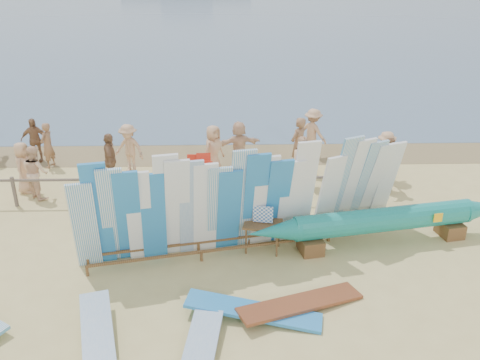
{
  "coord_description": "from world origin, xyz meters",
  "views": [
    {
      "loc": [
        2.05,
        -10.12,
        6.5
      ],
      "look_at": [
        2.35,
        2.22,
        1.09
      ],
      "focal_mm": 38.0,
      "sensor_mm": 36.0,
      "label": 1
    }
  ],
  "objects_px": {
    "vendor_table": "(263,236)",
    "beachgoer_extra_0": "(385,156)",
    "flat_board_a": "(100,353)",
    "beachgoer_0": "(24,167)",
    "beachgoer_5": "(239,145)",
    "flat_board_d": "(253,317)",
    "beachgoer_8": "(303,162)",
    "beach_chair_left": "(202,182)",
    "stroller": "(204,176)",
    "main_surfboard_rack": "(199,210)",
    "beachgoer_7": "(298,145)",
    "beach_chair_right": "(197,178)",
    "beachgoer_extra_1": "(34,140)",
    "beachgoer_3": "(129,148)",
    "beachgoer_6": "(213,150)",
    "beachgoer_9": "(313,133)",
    "side_surfboard_rack": "(358,186)",
    "outrigger_canoe": "(384,221)",
    "beachgoer_1": "(47,145)",
    "beachgoer_4": "(110,161)",
    "beachgoer_10": "(387,165)",
    "beachgoer_2": "(36,172)",
    "flat_board_c": "(301,308)"
  },
  "relations": [
    {
      "from": "main_surfboard_rack",
      "to": "beachgoer_1",
      "type": "height_order",
      "value": "main_surfboard_rack"
    },
    {
      "from": "beachgoer_6",
      "to": "beachgoer_9",
      "type": "distance_m",
      "value": 3.84
    },
    {
      "from": "flat_board_c",
      "to": "beachgoer_0",
      "type": "bearing_deg",
      "value": 28.55
    },
    {
      "from": "flat_board_c",
      "to": "beachgoer_10",
      "type": "height_order",
      "value": "beachgoer_10"
    },
    {
      "from": "beachgoer_10",
      "to": "beachgoer_5",
      "type": "bearing_deg",
      "value": 90.88
    },
    {
      "from": "main_surfboard_rack",
      "to": "beach_chair_right",
      "type": "bearing_deg",
      "value": 81.86
    },
    {
      "from": "beachgoer_10",
      "to": "beachgoer_6",
      "type": "relative_size",
      "value": 1.02
    },
    {
      "from": "main_surfboard_rack",
      "to": "beachgoer_4",
      "type": "bearing_deg",
      "value": 113.06
    },
    {
      "from": "vendor_table",
      "to": "beach_chair_right",
      "type": "relative_size",
      "value": 1.23
    },
    {
      "from": "beachgoer_7",
      "to": "outrigger_canoe",
      "type": "bearing_deg",
      "value": 61.22
    },
    {
      "from": "beachgoer_3",
      "to": "flat_board_d",
      "type": "bearing_deg",
      "value": -40.69
    },
    {
      "from": "beach_chair_left",
      "to": "beachgoer_5",
      "type": "xyz_separation_m",
      "value": [
        1.16,
        1.72,
        0.56
      ]
    },
    {
      "from": "side_surfboard_rack",
      "to": "beachgoer_6",
      "type": "relative_size",
      "value": 1.64
    },
    {
      "from": "beachgoer_5",
      "to": "beach_chair_right",
      "type": "bearing_deg",
      "value": 36.55
    },
    {
      "from": "flat_board_d",
      "to": "beachgoer_0",
      "type": "xyz_separation_m",
      "value": [
        -6.55,
        6.06,
        0.78
      ]
    },
    {
      "from": "beachgoer_5",
      "to": "beachgoer_8",
      "type": "bearing_deg",
      "value": 131.06
    },
    {
      "from": "stroller",
      "to": "main_surfboard_rack",
      "type": "bearing_deg",
      "value": -91.8
    },
    {
      "from": "beachgoer_5",
      "to": "flat_board_a",
      "type": "bearing_deg",
      "value": 61.19
    },
    {
      "from": "flat_board_a",
      "to": "beach_chair_left",
      "type": "xyz_separation_m",
      "value": [
        1.53,
        6.97,
        0.25
      ]
    },
    {
      "from": "side_surfboard_rack",
      "to": "beachgoer_3",
      "type": "xyz_separation_m",
      "value": [
        -6.5,
        4.05,
        -0.4
      ]
    },
    {
      "from": "outrigger_canoe",
      "to": "beachgoer_1",
      "type": "bearing_deg",
      "value": 140.9
    },
    {
      "from": "vendor_table",
      "to": "beachgoer_extra_0",
      "type": "relative_size",
      "value": 0.75
    },
    {
      "from": "beachgoer_3",
      "to": "flat_board_c",
      "type": "bearing_deg",
      "value": -34.19
    },
    {
      "from": "side_surfboard_rack",
      "to": "flat_board_d",
      "type": "height_order",
      "value": "side_surfboard_rack"
    },
    {
      "from": "stroller",
      "to": "beachgoer_extra_0",
      "type": "height_order",
      "value": "beachgoer_extra_0"
    },
    {
      "from": "flat_board_a",
      "to": "beachgoer_0",
      "type": "height_order",
      "value": "beachgoer_0"
    },
    {
      "from": "beach_chair_right",
      "to": "beachgoer_3",
      "type": "relative_size",
      "value": 0.59
    },
    {
      "from": "flat_board_a",
      "to": "beachgoer_5",
      "type": "xyz_separation_m",
      "value": [
        2.7,
        8.69,
        0.82
      ]
    },
    {
      "from": "beachgoer_9",
      "to": "beachgoer_extra_0",
      "type": "relative_size",
      "value": 1.08
    },
    {
      "from": "beachgoer_7",
      "to": "beachgoer_5",
      "type": "distance_m",
      "value": 1.95
    },
    {
      "from": "beachgoer_7",
      "to": "beachgoer_2",
      "type": "relative_size",
      "value": 1.16
    },
    {
      "from": "beachgoer_5",
      "to": "beachgoer_9",
      "type": "xyz_separation_m",
      "value": [
        2.63,
        1.15,
        0.04
      ]
    },
    {
      "from": "vendor_table",
      "to": "flat_board_d",
      "type": "relative_size",
      "value": 0.44
    },
    {
      "from": "flat_board_d",
      "to": "beachgoer_8",
      "type": "height_order",
      "value": "beachgoer_8"
    },
    {
      "from": "stroller",
      "to": "beachgoer_6",
      "type": "bearing_deg",
      "value": 73.93
    },
    {
      "from": "beach_chair_left",
      "to": "beachgoer_3",
      "type": "relative_size",
      "value": 0.53
    },
    {
      "from": "beachgoer_8",
      "to": "main_surfboard_rack",
      "type": "bearing_deg",
      "value": -124.94
    },
    {
      "from": "beachgoer_2",
      "to": "beachgoer_6",
      "type": "distance_m",
      "value": 5.37
    },
    {
      "from": "beachgoer_7",
      "to": "beachgoer_6",
      "type": "relative_size",
      "value": 1.11
    },
    {
      "from": "beachgoer_0",
      "to": "beachgoer_3",
      "type": "xyz_separation_m",
      "value": [
        2.86,
        1.49,
        0.03
      ]
    },
    {
      "from": "outrigger_canoe",
      "to": "stroller",
      "type": "height_order",
      "value": "stroller"
    },
    {
      "from": "beachgoer_extra_1",
      "to": "beachgoer_3",
      "type": "bearing_deg",
      "value": -24.27
    },
    {
      "from": "beachgoer_8",
      "to": "beachgoer_6",
      "type": "relative_size",
      "value": 0.96
    },
    {
      "from": "stroller",
      "to": "beachgoer_3",
      "type": "bearing_deg",
      "value": 147.71
    },
    {
      "from": "beachgoer_1",
      "to": "beachgoer_4",
      "type": "relative_size",
      "value": 0.9
    },
    {
      "from": "side_surfboard_rack",
      "to": "outrigger_canoe",
      "type": "bearing_deg",
      "value": -80.69
    },
    {
      "from": "beachgoer_5",
      "to": "beach_chair_left",
      "type": "bearing_deg",
      "value": 44.32
    },
    {
      "from": "flat_board_d",
      "to": "beach_chair_left",
      "type": "distance_m",
      "value": 6.17
    },
    {
      "from": "beachgoer_4",
      "to": "beachgoer_6",
      "type": "bearing_deg",
      "value": -85.49
    },
    {
      "from": "beachgoer_5",
      "to": "beachgoer_10",
      "type": "bearing_deg",
      "value": 144.83
    }
  ]
}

